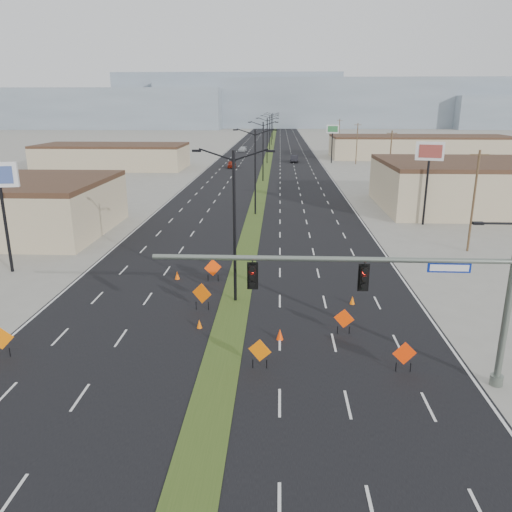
{
  "coord_description": "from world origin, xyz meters",
  "views": [
    {
      "loc": [
        2.85,
        -19.28,
        12.63
      ],
      "look_at": [
        1.4,
        11.91,
        3.2
      ],
      "focal_mm": 35.0,
      "sensor_mm": 36.0,
      "label": 1
    }
  ],
  "objects_px": {
    "cone_1": "(280,334)",
    "cone_3": "(177,275)",
    "streetlight_4": "(270,133)",
    "pole_sign_east_far": "(333,132)",
    "signal_mast": "(405,288)",
    "construction_sign_4": "(404,354)",
    "construction_sign_2": "(213,268)",
    "streetlight_5": "(271,128)",
    "car_far": "(243,149)",
    "car_left": "(232,164)",
    "streetlight_3": "(267,139)",
    "construction_sign_0": "(1,339)",
    "streetlight_2": "(263,149)",
    "pole_sign_west": "(0,184)",
    "streetlight_0": "(234,222)",
    "construction_sign_1": "(202,294)",
    "streetlight_1": "(255,169)",
    "cone_0": "(199,324)",
    "construction_sign_5": "(344,320)",
    "pole_sign_east_near": "(429,158)",
    "cone_2": "(352,300)",
    "streetlight_6": "(273,125)",
    "car_mid": "(294,159)"
  },
  "relations": [
    {
      "from": "streetlight_0",
      "to": "construction_sign_2",
      "type": "height_order",
      "value": "streetlight_0"
    },
    {
      "from": "signal_mast",
      "to": "streetlight_2",
      "type": "distance_m",
      "value": 66.56
    },
    {
      "from": "streetlight_5",
      "to": "car_far",
      "type": "bearing_deg",
      "value": -106.36
    },
    {
      "from": "streetlight_0",
      "to": "construction_sign_0",
      "type": "bearing_deg",
      "value": -143.87
    },
    {
      "from": "signal_mast",
      "to": "construction_sign_0",
      "type": "bearing_deg",
      "value": 175.42
    },
    {
      "from": "car_left",
      "to": "construction_sign_2",
      "type": "height_order",
      "value": "construction_sign_2"
    },
    {
      "from": "construction_sign_0",
      "to": "cone_2",
      "type": "bearing_deg",
      "value": 5.77
    },
    {
      "from": "streetlight_0",
      "to": "cone_1",
      "type": "relative_size",
      "value": 15.16
    },
    {
      "from": "streetlight_3",
      "to": "car_left",
      "type": "relative_size",
      "value": 2.33
    },
    {
      "from": "cone_3",
      "to": "streetlight_5",
      "type": "bearing_deg",
      "value": 87.99
    },
    {
      "from": "car_left",
      "to": "cone_0",
      "type": "xyz_separation_m",
      "value": [
        5.52,
        -79.54,
        -0.46
      ]
    },
    {
      "from": "construction_sign_0",
      "to": "cone_1",
      "type": "bearing_deg",
      "value": -6.67
    },
    {
      "from": "streetlight_6",
      "to": "car_left",
      "type": "height_order",
      "value": "streetlight_6"
    },
    {
      "from": "streetlight_3",
      "to": "cone_0",
      "type": "distance_m",
      "value": 88.61
    },
    {
      "from": "signal_mast",
      "to": "construction_sign_0",
      "type": "xyz_separation_m",
      "value": [
        -20.06,
        1.61,
        -3.79
      ]
    },
    {
      "from": "construction_sign_0",
      "to": "cone_0",
      "type": "bearing_deg",
      "value": 5.04
    },
    {
      "from": "signal_mast",
      "to": "car_left",
      "type": "relative_size",
      "value": 3.79
    },
    {
      "from": "streetlight_3",
      "to": "construction_sign_4",
      "type": "distance_m",
      "value": 93.55
    },
    {
      "from": "streetlight_4",
      "to": "cone_3",
      "type": "bearing_deg",
      "value": -92.54
    },
    {
      "from": "cone_1",
      "to": "pole_sign_east_near",
      "type": "bearing_deg",
      "value": 61.52
    },
    {
      "from": "streetlight_5",
      "to": "cone_3",
      "type": "bearing_deg",
      "value": -92.01
    },
    {
      "from": "car_far",
      "to": "construction_sign_4",
      "type": "height_order",
      "value": "construction_sign_4"
    },
    {
      "from": "signal_mast",
      "to": "construction_sign_1",
      "type": "relative_size",
      "value": 8.97
    },
    {
      "from": "cone_0",
      "to": "cone_2",
      "type": "relative_size",
      "value": 0.96
    },
    {
      "from": "streetlight_4",
      "to": "construction_sign_2",
      "type": "bearing_deg",
      "value": -91.06
    },
    {
      "from": "construction_sign_1",
      "to": "pole_sign_west",
      "type": "xyz_separation_m",
      "value": [
        -16.26,
        7.03,
        5.88
      ]
    },
    {
      "from": "pole_sign_west",
      "to": "cone_0",
      "type": "bearing_deg",
      "value": -42.58
    },
    {
      "from": "streetlight_3",
      "to": "car_left",
      "type": "bearing_deg",
      "value": -129.23
    },
    {
      "from": "streetlight_3",
      "to": "streetlight_4",
      "type": "xyz_separation_m",
      "value": [
        0.0,
        28.0,
        0.0
      ]
    },
    {
      "from": "car_left",
      "to": "construction_sign_1",
      "type": "relative_size",
      "value": 2.36
    },
    {
      "from": "construction_sign_2",
      "to": "pole_sign_east_far",
      "type": "distance_m",
      "value": 83.17
    },
    {
      "from": "pole_sign_west",
      "to": "pole_sign_east_far",
      "type": "xyz_separation_m",
      "value": [
        32.99,
        79.66,
        -0.05
      ]
    },
    {
      "from": "cone_1",
      "to": "cone_3",
      "type": "height_order",
      "value": "cone_1"
    },
    {
      "from": "pole_sign_east_far",
      "to": "construction_sign_2",
      "type": "bearing_deg",
      "value": -93.26
    },
    {
      "from": "streetlight_5",
      "to": "car_far",
      "type": "relative_size",
      "value": 2.17
    },
    {
      "from": "streetlight_5",
      "to": "streetlight_1",
      "type": "bearing_deg",
      "value": -90.0
    },
    {
      "from": "car_mid",
      "to": "construction_sign_2",
      "type": "height_order",
      "value": "construction_sign_2"
    },
    {
      "from": "streetlight_4",
      "to": "pole_sign_east_far",
      "type": "xyz_separation_m",
      "value": [
        14.73,
        -26.98,
        1.49
      ]
    },
    {
      "from": "car_far",
      "to": "construction_sign_5",
      "type": "bearing_deg",
      "value": -76.13
    },
    {
      "from": "construction_sign_5",
      "to": "pole_sign_east_near",
      "type": "distance_m",
      "value": 31.41
    },
    {
      "from": "construction_sign_1",
      "to": "streetlight_3",
      "type": "bearing_deg",
      "value": 108.53
    },
    {
      "from": "construction_sign_2",
      "to": "streetlight_2",
      "type": "bearing_deg",
      "value": 68.49
    },
    {
      "from": "construction_sign_4",
      "to": "streetlight_2",
      "type": "bearing_deg",
      "value": 90.85
    },
    {
      "from": "construction_sign_2",
      "to": "cone_2",
      "type": "xyz_separation_m",
      "value": [
        9.8,
        -4.04,
        -0.74
      ]
    },
    {
      "from": "signal_mast",
      "to": "construction_sign_4",
      "type": "distance_m",
      "value": 4.0
    },
    {
      "from": "car_left",
      "to": "construction_sign_4",
      "type": "height_order",
      "value": "construction_sign_4"
    },
    {
      "from": "streetlight_2",
      "to": "car_left",
      "type": "bearing_deg",
      "value": 110.85
    },
    {
      "from": "construction_sign_0",
      "to": "streetlight_2",
      "type": "bearing_deg",
      "value": 62.83
    },
    {
      "from": "cone_0",
      "to": "cone_1",
      "type": "xyz_separation_m",
      "value": [
        4.76,
        -1.3,
        0.06
      ]
    },
    {
      "from": "pole_sign_west",
      "to": "pole_sign_east_near",
      "type": "distance_m",
      "value": 41.25
    }
  ]
}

